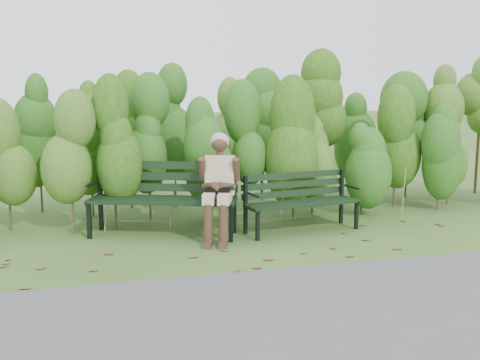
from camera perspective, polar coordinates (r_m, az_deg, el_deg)
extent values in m
plane|color=#355023|center=(6.74, 0.78, -6.77)|extent=(80.00, 80.00, 0.00)
cube|color=#474749|center=(4.78, 8.25, -13.64)|extent=(60.00, 2.50, 0.01)
cylinder|color=#47381E|center=(7.73, -22.10, -2.33)|extent=(0.03, 0.03, 0.80)
ellipsoid|color=#2C5F13|center=(7.64, -22.38, 2.38)|extent=(0.64, 0.64, 1.44)
cylinder|color=#47381E|center=(7.68, -17.56, -2.16)|extent=(0.03, 0.03, 0.80)
ellipsoid|color=#2C5F13|center=(7.58, -17.79, 2.59)|extent=(0.64, 0.64, 1.44)
cylinder|color=#47381E|center=(7.67, -13.00, -1.97)|extent=(0.03, 0.03, 0.80)
ellipsoid|color=#2C5F13|center=(7.58, -13.17, 2.79)|extent=(0.64, 0.64, 1.44)
cylinder|color=#47381E|center=(7.72, -8.45, -1.77)|extent=(0.03, 0.03, 0.80)
ellipsoid|color=#2C5F13|center=(7.62, -8.57, 2.96)|extent=(0.64, 0.64, 1.44)
cylinder|color=#47381E|center=(7.81, -3.99, -1.56)|extent=(0.03, 0.03, 0.80)
ellipsoid|color=#2C5F13|center=(7.72, -4.04, 3.11)|extent=(0.64, 0.64, 1.44)
cylinder|color=#47381E|center=(7.95, 0.34, -1.35)|extent=(0.03, 0.03, 0.80)
ellipsoid|color=#2C5F13|center=(7.86, 0.34, 3.24)|extent=(0.64, 0.64, 1.44)
cylinder|color=#47381E|center=(8.13, 4.50, -1.14)|extent=(0.03, 0.03, 0.80)
ellipsoid|color=#2C5F13|center=(8.04, 4.56, 3.35)|extent=(0.64, 0.64, 1.44)
cylinder|color=#47381E|center=(8.35, 8.46, -0.94)|extent=(0.03, 0.03, 0.80)
ellipsoid|color=#2C5F13|center=(8.27, 8.56, 3.43)|extent=(0.64, 0.64, 1.44)
cylinder|color=#47381E|center=(8.61, 12.19, -0.74)|extent=(0.03, 0.03, 0.80)
ellipsoid|color=#2C5F13|center=(8.53, 12.33, 3.50)|extent=(0.64, 0.64, 1.44)
cylinder|color=#47381E|center=(8.91, 15.69, -0.55)|extent=(0.03, 0.03, 0.80)
ellipsoid|color=#2C5F13|center=(8.83, 15.87, 3.54)|extent=(0.64, 0.64, 1.44)
cylinder|color=#47381E|center=(9.24, 18.96, -0.38)|extent=(0.03, 0.03, 0.80)
ellipsoid|color=#2C5F13|center=(9.16, 19.16, 3.58)|extent=(0.64, 0.64, 1.44)
cylinder|color=#47381E|center=(9.59, 21.99, -0.21)|extent=(0.03, 0.03, 0.80)
ellipsoid|color=#2C5F13|center=(9.51, 22.22, 3.59)|extent=(0.64, 0.64, 1.44)
cylinder|color=#47381E|center=(8.68, -20.96, -0.07)|extent=(0.04, 0.04, 1.10)
ellipsoid|color=#244D19|center=(8.59, -21.30, 5.74)|extent=(0.70, 0.70, 1.98)
cylinder|color=#47381E|center=(8.63, -15.89, 0.14)|extent=(0.04, 0.04, 1.10)
ellipsoid|color=#244D19|center=(8.54, -16.15, 5.98)|extent=(0.70, 0.70, 1.98)
cylinder|color=#47381E|center=(8.65, -10.80, 0.35)|extent=(0.04, 0.04, 1.10)
ellipsoid|color=#244D19|center=(8.56, -10.98, 6.18)|extent=(0.70, 0.70, 1.98)
cylinder|color=#47381E|center=(8.74, -5.78, 0.56)|extent=(0.04, 0.04, 1.10)
ellipsoid|color=#244D19|center=(8.66, -5.87, 6.33)|extent=(0.70, 0.70, 1.98)
cylinder|color=#47381E|center=(8.90, -0.89, 0.75)|extent=(0.04, 0.04, 1.10)
ellipsoid|color=#244D19|center=(8.81, -0.91, 6.42)|extent=(0.70, 0.70, 1.98)
cylinder|color=#47381E|center=(9.11, 3.79, 0.93)|extent=(0.04, 0.04, 1.10)
ellipsoid|color=#244D19|center=(9.03, 3.85, 6.47)|extent=(0.70, 0.70, 1.98)
cylinder|color=#47381E|center=(9.39, 8.23, 1.10)|extent=(0.04, 0.04, 1.10)
ellipsoid|color=#244D19|center=(9.31, 8.36, 6.47)|extent=(0.70, 0.70, 1.98)
cylinder|color=#47381E|center=(9.72, 12.40, 1.25)|extent=(0.04, 0.04, 1.10)
ellipsoid|color=#244D19|center=(9.64, 12.57, 6.44)|extent=(0.70, 0.70, 1.98)
cylinder|color=#47381E|center=(10.09, 16.27, 1.39)|extent=(0.04, 0.04, 1.10)
ellipsoid|color=#244D19|center=(10.02, 16.49, 6.38)|extent=(0.70, 0.70, 1.98)
cylinder|color=#47381E|center=(10.51, 19.85, 1.50)|extent=(0.04, 0.04, 1.10)
ellipsoid|color=#244D19|center=(10.44, 20.11, 6.29)|extent=(0.70, 0.70, 1.98)
cylinder|color=#47381E|center=(10.97, 23.14, 1.61)|extent=(0.04, 0.04, 1.10)
cube|color=brown|center=(6.37, -8.76, -7.78)|extent=(0.11, 0.10, 0.01)
cube|color=brown|center=(8.29, 13.90, -3.98)|extent=(0.10, 0.09, 0.01)
cube|color=brown|center=(7.42, -9.86, -5.39)|extent=(0.10, 0.11, 0.01)
cube|color=brown|center=(6.42, 13.18, -7.80)|extent=(0.09, 0.10, 0.01)
cube|color=brown|center=(7.31, 13.70, -5.74)|extent=(0.11, 0.10, 0.01)
cube|color=brown|center=(6.02, -18.04, -9.16)|extent=(0.10, 0.09, 0.01)
cube|color=brown|center=(6.82, -16.88, -6.95)|extent=(0.11, 0.10, 0.01)
cube|color=brown|center=(6.59, -14.70, -7.42)|extent=(0.10, 0.09, 0.01)
cube|color=brown|center=(7.32, -3.75, -5.47)|extent=(0.11, 0.11, 0.01)
cube|color=brown|center=(5.76, -2.84, -9.55)|extent=(0.11, 0.11, 0.01)
cube|color=brown|center=(7.04, -18.24, -6.50)|extent=(0.10, 0.09, 0.01)
cube|color=brown|center=(6.88, -6.03, -6.46)|extent=(0.11, 0.11, 0.01)
cube|color=brown|center=(6.76, 19.12, -7.21)|extent=(0.10, 0.09, 0.01)
cube|color=brown|center=(6.55, 9.56, -7.33)|extent=(0.10, 0.11, 0.01)
cube|color=brown|center=(7.34, -15.76, -5.76)|extent=(0.09, 0.11, 0.01)
cube|color=brown|center=(6.05, 6.31, -8.66)|extent=(0.11, 0.11, 0.01)
cube|color=brown|center=(6.14, 9.16, -8.45)|extent=(0.10, 0.08, 0.01)
cube|color=brown|center=(7.95, 18.34, -4.75)|extent=(0.10, 0.08, 0.01)
cube|color=brown|center=(6.69, -20.10, -7.43)|extent=(0.10, 0.11, 0.01)
cube|color=brown|center=(7.38, 9.12, -5.46)|extent=(0.09, 0.07, 0.01)
cube|color=brown|center=(7.25, 0.67, -5.60)|extent=(0.10, 0.09, 0.01)
cube|color=brown|center=(7.17, 7.92, -5.86)|extent=(0.11, 0.11, 0.01)
cube|color=brown|center=(7.88, 8.38, -4.49)|extent=(0.11, 0.11, 0.01)
cube|color=brown|center=(8.63, 17.25, -3.61)|extent=(0.07, 0.09, 0.01)
cube|color=brown|center=(7.07, 16.00, -6.34)|extent=(0.07, 0.09, 0.01)
cube|color=brown|center=(6.18, 14.92, -8.52)|extent=(0.10, 0.09, 0.01)
cube|color=brown|center=(8.30, 13.90, -3.97)|extent=(0.08, 0.10, 0.01)
cube|color=black|center=(6.98, -8.22, -2.36)|extent=(1.79, 0.75, 0.04)
cube|color=black|center=(7.11, -7.99, -2.15)|extent=(1.79, 0.75, 0.04)
cube|color=black|center=(7.23, -7.76, -1.95)|extent=(1.79, 0.75, 0.04)
cube|color=black|center=(7.36, -7.54, -1.76)|extent=(1.79, 0.75, 0.04)
cube|color=black|center=(7.43, -7.40, -0.76)|extent=(1.77, 0.70, 0.11)
cube|color=black|center=(7.42, -7.40, 0.37)|extent=(1.77, 0.70, 0.11)
cube|color=black|center=(7.41, -7.39, 1.50)|extent=(1.77, 0.70, 0.11)
cube|color=black|center=(7.27, -15.08, -4.00)|extent=(0.07, 0.07, 0.47)
cube|color=black|center=(7.64, -14.01, -1.55)|extent=(0.07, 0.07, 0.93)
cube|color=black|center=(7.42, -14.60, -2.04)|extent=(0.23, 0.50, 0.04)
cylinder|color=black|center=(7.33, -14.81, -0.37)|extent=(0.17, 0.38, 0.04)
cube|color=black|center=(6.88, -0.93, -4.43)|extent=(0.07, 0.07, 0.47)
cube|color=black|center=(7.26, -0.57, -1.82)|extent=(0.07, 0.07, 0.93)
cube|color=black|center=(7.03, -0.76, -2.36)|extent=(0.23, 0.50, 0.04)
cylinder|color=black|center=(6.94, -0.81, -0.59)|extent=(0.17, 0.38, 0.04)
cube|color=black|center=(7.25, 7.01, -2.58)|extent=(1.53, 0.31, 0.03)
cube|color=black|center=(7.34, 6.59, -2.43)|extent=(1.53, 0.31, 0.03)
cube|color=black|center=(7.43, 6.18, -2.28)|extent=(1.53, 0.31, 0.03)
cube|color=black|center=(7.52, 5.78, -2.13)|extent=(1.53, 0.31, 0.03)
cube|color=black|center=(7.57, 5.50, -1.33)|extent=(1.52, 0.27, 0.09)
cube|color=black|center=(7.56, 5.47, -0.43)|extent=(1.52, 0.27, 0.09)
cube|color=black|center=(7.55, 5.43, 0.47)|extent=(1.52, 0.27, 0.09)
cube|color=black|center=(6.95, 1.80, -4.65)|extent=(0.05, 0.05, 0.38)
cube|color=black|center=(7.23, 0.57, -2.54)|extent=(0.05, 0.05, 0.77)
cube|color=black|center=(7.06, 1.22, -2.97)|extent=(0.10, 0.43, 0.03)
cylinder|color=black|center=(6.99, 1.37, -1.54)|extent=(0.08, 0.32, 0.03)
cube|color=black|center=(7.67, 11.75, -3.52)|extent=(0.05, 0.05, 0.38)
cube|color=black|center=(7.93, 10.27, -1.65)|extent=(0.05, 0.05, 0.77)
cube|color=black|center=(7.77, 11.07, -2.02)|extent=(0.10, 0.43, 0.03)
cylinder|color=black|center=(7.71, 11.29, -0.71)|extent=(0.08, 0.32, 0.03)
cube|color=tan|center=(6.83, -3.05, -1.75)|extent=(0.28, 0.44, 0.13)
cube|color=tan|center=(6.81, -1.54, -1.78)|extent=(0.28, 0.44, 0.13)
cylinder|color=#412C1E|center=(6.73, -3.23, -4.56)|extent=(0.14, 0.14, 0.51)
cylinder|color=#412C1E|center=(6.71, -1.70, -4.60)|extent=(0.14, 0.14, 0.51)
cube|color=#412C1E|center=(6.71, -3.31, -6.58)|extent=(0.15, 0.22, 0.06)
cube|color=#412C1E|center=(6.69, -1.77, -6.62)|extent=(0.15, 0.22, 0.06)
cube|color=tan|center=(7.05, -2.03, 0.49)|extent=(0.43, 0.36, 0.52)
cylinder|color=#412C1E|center=(6.99, -2.07, 2.66)|extent=(0.09, 0.09, 0.10)
sphere|color=#412C1E|center=(6.97, -2.08, 3.72)|extent=(0.21, 0.21, 0.21)
ellipsoid|color=gray|center=(6.99, -2.06, 3.95)|extent=(0.24, 0.23, 0.22)
cylinder|color=#412C1E|center=(6.99, -3.83, 1.11)|extent=(0.16, 0.23, 0.31)
cylinder|color=#412C1E|center=(6.93, -0.39, 1.07)|extent=(0.16, 0.23, 0.31)
cylinder|color=#412C1E|center=(6.87, -3.12, -0.59)|extent=(0.16, 0.28, 0.13)
cylinder|color=#412C1E|center=(6.84, -1.37, -0.62)|extent=(0.27, 0.21, 0.13)
sphere|color=#412C1E|center=(6.80, -2.31, -0.85)|extent=(0.11, 0.11, 0.11)
cube|color=black|center=(6.82, -2.29, -1.42)|extent=(0.32, 0.22, 0.16)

